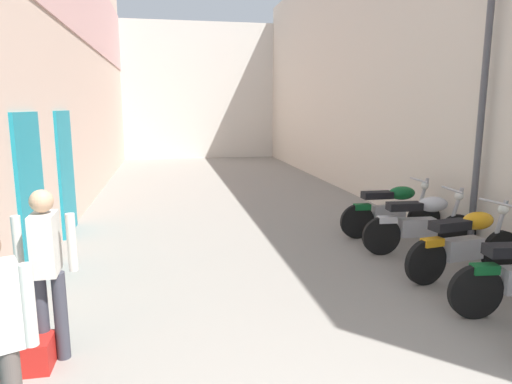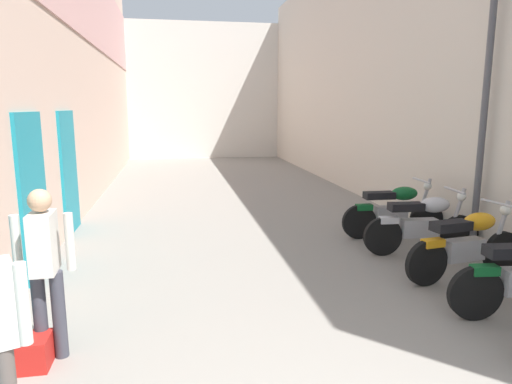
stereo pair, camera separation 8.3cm
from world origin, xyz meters
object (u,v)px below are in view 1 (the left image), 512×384
plastic_crate (26,355)px  street_lamp (478,88)px  motorcycle_fourth (466,242)px  motorcycle_fifth (421,222)px  motorcycle_sixth (392,209)px  pedestrian_mid_alley (47,263)px

plastic_crate → street_lamp: street_lamp is taller
motorcycle_fourth → motorcycle_fifth: (0.00, 1.10, 0.00)m
plastic_crate → street_lamp: (5.81, 2.18, 2.40)m
motorcycle_fourth → street_lamp: 2.37m
street_lamp → motorcycle_sixth: bearing=122.8°
motorcycle_sixth → street_lamp: 2.41m
pedestrian_mid_alley → plastic_crate: 0.81m
motorcycle_fourth → motorcycle_fifth: 1.10m
motorcycle_fourth → motorcycle_fifth: same height
motorcycle_fourth → motorcycle_sixth: bearing=90.0°
street_lamp → plastic_crate: bearing=-159.4°
pedestrian_mid_alley → street_lamp: (5.61, 2.04, 1.63)m
motorcycle_fourth → pedestrian_mid_alley: pedestrian_mid_alley is taller
motorcycle_sixth → plastic_crate: bearing=-147.5°
pedestrian_mid_alley → plastic_crate: pedestrian_mid_alley is taller
motorcycle_fifth → street_lamp: street_lamp is taller
motorcycle_fifth → motorcycle_sixth: same height
motorcycle_fourth → plastic_crate: (-5.11, -1.21, -0.36)m
pedestrian_mid_alley → plastic_crate: (-0.20, -0.14, -0.78)m
motorcycle_fifth → street_lamp: 2.16m
motorcycle_sixth → pedestrian_mid_alley: size_ratio=1.18×
motorcycle_sixth → plastic_crate: (-5.11, -3.26, -0.36)m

